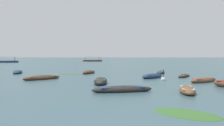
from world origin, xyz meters
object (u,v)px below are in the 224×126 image
rowboat_1 (18,72)px  rowboat_9 (89,72)px  rowboat_7 (101,81)px  ferry_1 (4,61)px  rowboat_4 (161,72)px  ferry_0 (92,61)px  rowboat_0 (152,76)px  rowboat_6 (122,89)px  rowboat_11 (184,76)px  rowboat_12 (203,80)px  rowboat_5 (187,90)px  mooring_buoy (163,80)px  rowboat_8 (42,78)px

rowboat_1 → rowboat_9: size_ratio=1.26×
rowboat_7 → ferry_1: (-49.45, 71.80, 0.24)m
rowboat_4 → ferry_0: (-24.77, 85.72, 0.29)m
rowboat_0 → rowboat_6: rowboat_0 is taller
rowboat_0 → rowboat_9: (-8.17, 6.25, -0.02)m
rowboat_11 → rowboat_12: rowboat_12 is taller
rowboat_4 → rowboat_9: 10.00m
rowboat_5 → mooring_buoy: (-0.59, 7.80, -0.05)m
rowboat_0 → ferry_0: bearing=103.9°
rowboat_6 → rowboat_12: bearing=43.6°
rowboat_7 → rowboat_5: bearing=-37.9°
rowboat_5 → rowboat_9: 19.49m
rowboat_7 → rowboat_12: 9.33m
rowboat_0 → rowboat_11: size_ratio=0.97×
rowboat_1 → ferry_0: (-4.88, 87.63, 0.27)m
rowboat_6 → ferry_0: 106.06m
rowboat_0 → rowboat_8: bearing=-166.4°
ferry_0 → mooring_buoy: (23.91, -96.33, -0.33)m
rowboat_1 → rowboat_4: size_ratio=1.11×
rowboat_6 → rowboat_9: 17.76m
rowboat_8 → rowboat_9: 9.51m
rowboat_0 → rowboat_4: bearing=77.5°
rowboat_5 → ferry_0: (-24.50, 104.14, 0.28)m
rowboat_4 → mooring_buoy: size_ratio=3.28×
rowboat_4 → rowboat_8: bearing=-141.2°
rowboat_0 → rowboat_5: rowboat_0 is taller
rowboat_6 → rowboat_9: bearing=107.9°
rowboat_12 → ferry_0: ferry_0 is taller
rowboat_6 → ferry_1: bearing=123.9°
rowboat_6 → rowboat_8: 11.68m
rowboat_7 → ferry_0: (-18.21, 99.24, 0.25)m
rowboat_9 → rowboat_11: size_ratio=1.00×
rowboat_9 → ferry_0: 88.45m
rowboat_1 → rowboat_9: 10.01m
rowboat_5 → rowboat_7: rowboat_7 is taller
rowboat_4 → rowboat_5: bearing=-90.8°
rowboat_4 → rowboat_6: 18.90m
mooring_buoy → rowboat_4: bearing=85.4°
rowboat_9 → rowboat_11: bearing=-20.5°
rowboat_11 → ferry_1: size_ratio=0.31×
rowboat_9 → rowboat_0: bearing=-37.4°
rowboat_9 → rowboat_12: (12.48, -10.23, -0.01)m
rowboat_8 → rowboat_11: 15.70m
rowboat_11 → rowboat_6: bearing=-117.4°
rowboat_7 → mooring_buoy: 6.40m
rowboat_6 → rowboat_7: 5.30m
rowboat_7 → ferry_0: ferry_0 is taller
rowboat_1 → ferry_0: size_ratio=0.46×
rowboat_7 → rowboat_11: rowboat_7 is taller
rowboat_7 → rowboat_6: bearing=-66.3°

